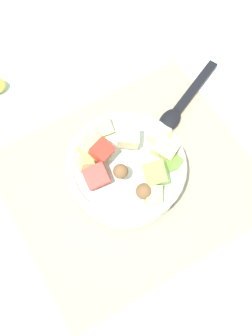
{
  "coord_description": "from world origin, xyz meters",
  "views": [
    {
      "loc": [
        -0.16,
        -0.25,
        0.74
      ],
      "look_at": [
        -0.01,
        0.01,
        0.06
      ],
      "focal_mm": 46.19,
      "sensor_mm": 36.0,
      "label": 1
    }
  ],
  "objects": [
    {
      "name": "placemat",
      "position": [
        0.0,
        0.0,
        0.0
      ],
      "size": [
        0.44,
        0.37,
        0.01
      ],
      "primitive_type": "cube",
      "color": "tan",
      "rests_on": "ground_plane"
    },
    {
      "name": "salad_bowl",
      "position": [
        -0.01,
        0.01,
        0.05
      ],
      "size": [
        0.21,
        0.21,
        0.12
      ],
      "color": "white",
      "rests_on": "placemat"
    },
    {
      "name": "serving_spoon",
      "position": [
        0.16,
        0.08,
        0.01
      ],
      "size": [
        0.19,
        0.1,
        0.01
      ],
      "color": "black",
      "rests_on": "placemat"
    },
    {
      "name": "ground_plane",
      "position": [
        0.0,
        0.0,
        0.0
      ],
      "size": [
        2.4,
        2.4,
        0.0
      ],
      "primitive_type": "plane",
      "color": "silver"
    }
  ]
}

